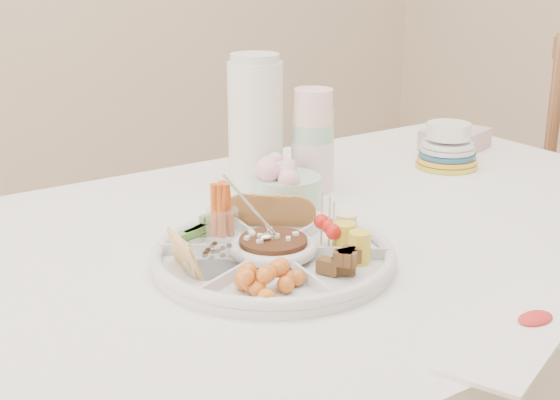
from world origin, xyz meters
TOP-DOWN VIEW (x-y plane):
  - party_tray at (-0.19, -0.09)m, footprint 0.50×0.50m
  - bean_dip at (-0.19, -0.09)m, footprint 0.14×0.14m
  - tortillas at (-0.11, 0.02)m, footprint 0.12×0.12m
  - carrot_cucumber at (-0.24, 0.03)m, footprint 0.14×0.14m
  - pita_raisins at (-0.32, -0.07)m, footprint 0.16×0.16m
  - cherries at (-0.26, -0.19)m, footprint 0.15×0.15m
  - granola_chunks at (-0.14, -0.21)m, footprint 0.12×0.12m
  - banana_tomato at (-0.06, -0.10)m, footprint 0.15×0.15m
  - cup_stack at (0.10, 0.19)m, footprint 0.11×0.11m
  - thermos at (-0.00, 0.25)m, footprint 0.12×0.12m
  - flower_bowl at (-0.02, 0.13)m, footprint 0.13×0.13m
  - napkin_stack at (0.58, 0.27)m, footprint 0.18×0.17m
  - plate_stack at (0.45, 0.16)m, footprint 0.17×0.17m
  - placemat at (-0.03, -0.45)m, footprint 0.35×0.23m

SIDE VIEW (x-z plane):
  - placemat at x=-0.03m, z-range 0.76..0.76m
  - party_tray at x=-0.19m, z-range 0.76..0.80m
  - napkin_stack at x=0.58m, z-range 0.76..0.81m
  - bean_dip at x=-0.19m, z-range 0.77..0.81m
  - cherries at x=-0.26m, z-range 0.77..0.82m
  - granola_chunks at x=-0.14m, z-range 0.77..0.81m
  - tortillas at x=-0.11m, z-range 0.77..0.83m
  - pita_raisins at x=-0.32m, z-range 0.77..0.83m
  - plate_stack at x=0.45m, z-range 0.76..0.85m
  - flower_bowl at x=-0.02m, z-range 0.76..0.86m
  - banana_tomato at x=-0.06m, z-range 0.77..0.86m
  - carrot_cucumber at x=-0.24m, z-range 0.77..0.87m
  - cup_stack at x=0.10m, z-range 0.76..1.00m
  - thermos at x=0.00m, z-range 0.76..1.04m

